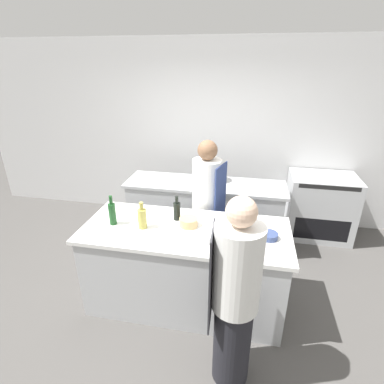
{
  "coord_description": "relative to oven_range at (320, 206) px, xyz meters",
  "views": [
    {
      "loc": [
        0.57,
        -2.53,
        2.46
      ],
      "look_at": [
        0.0,
        0.35,
        1.17
      ],
      "focal_mm": 28.0,
      "sensor_mm": 36.0,
      "label": 1
    }
  ],
  "objects": [
    {
      "name": "bowl_ceramic_blue",
      "position": [
        -0.85,
        -1.77,
        0.48
      ],
      "size": [
        0.17,
        0.17,
        0.05
      ],
      "color": "navy",
      "rests_on": "prep_counter"
    },
    {
      "name": "bottle_vinegar",
      "position": [
        -2.4,
        -1.8,
        0.57
      ],
      "size": [
        0.07,
        0.07,
        0.32
      ],
      "color": "#19471E",
      "rests_on": "prep_counter"
    },
    {
      "name": "chef_at_prep_near",
      "position": [
        -1.11,
        -2.52,
        0.36
      ],
      "size": [
        0.37,
        0.36,
        1.67
      ],
      "rotation": [
        0.0,
        0.0,
        1.62
      ],
      "color": "black",
      "rests_on": "ground_plane"
    },
    {
      "name": "pass_counter",
      "position": [
        -1.65,
        -0.51,
        -0.01
      ],
      "size": [
        2.19,
        0.62,
        0.92
      ],
      "color": "#B7BABC",
      "rests_on": "ground_plane"
    },
    {
      "name": "bowl_wooden_salad",
      "position": [
        -1.41,
        -1.91,
        0.49
      ],
      "size": [
        0.19,
        0.19,
        0.08
      ],
      "color": "white",
      "rests_on": "prep_counter"
    },
    {
      "name": "stockpot",
      "position": [
        -1.55,
        -0.39,
        0.56
      ],
      "size": [
        0.27,
        0.27,
        0.21
      ],
      "color": "#B7BABC",
      "rests_on": "pass_counter"
    },
    {
      "name": "bottle_wine",
      "position": [
        -1.79,
        -1.58,
        0.55
      ],
      "size": [
        0.07,
        0.07,
        0.27
      ],
      "color": "black",
      "rests_on": "prep_counter"
    },
    {
      "name": "cutting_board",
      "position": [
        -2.22,
        -1.56,
        0.46
      ],
      "size": [
        0.35,
        0.26,
        0.01
      ],
      "color": "white",
      "rests_on": "prep_counter"
    },
    {
      "name": "ground_plane",
      "position": [
        -1.66,
        -1.75,
        -0.47
      ],
      "size": [
        16.0,
        16.0,
        0.0
      ],
      "primitive_type": "plane",
      "color": "#4C4947"
    },
    {
      "name": "bowl_prep_small",
      "position": [
        -1.64,
        -1.69,
        0.49
      ],
      "size": [
        0.19,
        0.19,
        0.09
      ],
      "color": "tan",
      "rests_on": "prep_counter"
    },
    {
      "name": "bottle_olive_oil",
      "position": [
        -2.08,
        -1.81,
        0.56
      ],
      "size": [
        0.09,
        0.09,
        0.28
      ],
      "color": "#B2A84C",
      "rests_on": "prep_counter"
    },
    {
      "name": "chef_at_stove",
      "position": [
        -1.55,
        -1.07,
        0.36
      ],
      "size": [
        0.39,
        0.38,
        1.66
      ],
      "rotation": [
        0.0,
        0.0,
        -1.86
      ],
      "color": "black",
      "rests_on": "ground_plane"
    },
    {
      "name": "prep_counter",
      "position": [
        -1.66,
        -1.75,
        -0.01
      ],
      "size": [
        2.08,
        0.88,
        0.92
      ],
      "color": "#B7BABC",
      "rests_on": "ground_plane"
    },
    {
      "name": "oven_range",
      "position": [
        0.0,
        0.0,
        0.0
      ],
      "size": [
        0.93,
        0.65,
        0.95
      ],
      "color": "#B7BABC",
      "rests_on": "ground_plane"
    },
    {
      "name": "wall_back",
      "position": [
        -1.66,
        0.38,
        0.93
      ],
      "size": [
        8.0,
        0.06,
        2.8
      ],
      "color": "silver",
      "rests_on": "ground_plane"
    },
    {
      "name": "bowl_mixing_large",
      "position": [
        -1.18,
        -1.63,
        0.48
      ],
      "size": [
        0.26,
        0.26,
        0.07
      ],
      "color": "#B7BABC",
      "rests_on": "prep_counter"
    }
  ]
}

